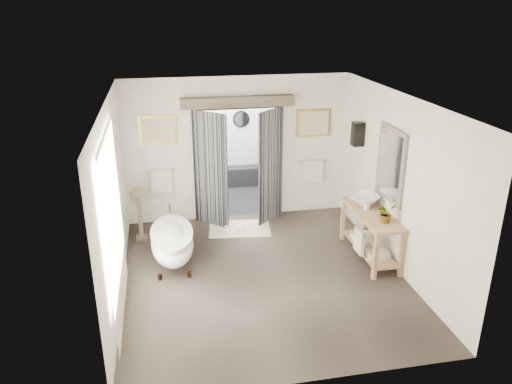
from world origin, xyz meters
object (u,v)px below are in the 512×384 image
(vanity, at_px, (370,231))
(clawfoot_tub, at_px, (172,242))
(rug, at_px, (240,228))
(basin, at_px, (363,200))

(vanity, bearing_deg, clawfoot_tub, 171.85)
(clawfoot_tub, distance_m, rug, 1.76)
(rug, xyz_separation_m, basin, (2.02, -1.23, 0.94))
(basin, bearing_deg, rug, 157.28)
(basin, bearing_deg, vanity, -78.29)
(vanity, xyz_separation_m, basin, (-0.02, 0.34, 0.44))
(rug, bearing_deg, basin, -31.32)
(clawfoot_tub, relative_size, basin, 2.90)
(clawfoot_tub, distance_m, vanity, 3.42)
(clawfoot_tub, bearing_deg, basin, -2.52)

